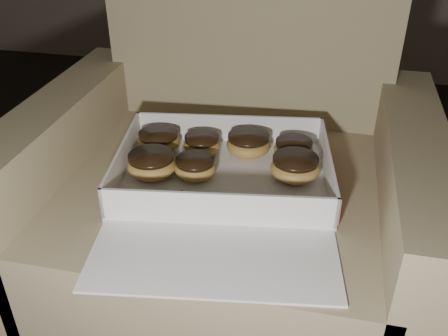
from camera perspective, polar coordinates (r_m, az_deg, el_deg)
armchair at (r=1.19m, az=0.50°, el=-4.42°), size 0.88×0.74×0.92m
bakery_box at (r=1.01m, az=0.02°, el=-2.03°), size 0.50×0.57×0.07m
donut_a at (r=1.15m, az=-7.45°, el=3.10°), size 0.10×0.10×0.05m
donut_b at (r=1.04m, az=-3.31°, el=0.12°), size 0.09×0.09×0.04m
donut_c at (r=1.12m, az=2.81°, el=2.79°), size 0.10×0.10×0.05m
donut_d at (r=1.13m, az=-2.54°, el=2.79°), size 0.08×0.08×0.04m
donut_e at (r=1.12m, az=7.95°, el=2.17°), size 0.09×0.09×0.04m
donut_f at (r=1.04m, az=8.12°, el=0.09°), size 0.10×0.10×0.05m
donut_g at (r=1.06m, az=-8.26°, el=0.44°), size 0.10×0.10×0.05m
crumb_a at (r=0.98m, az=-8.30°, el=-3.88°), size 0.01×0.01×0.00m
crumb_b at (r=0.96m, az=2.99°, el=-4.76°), size 0.01×0.01×0.00m
crumb_c at (r=0.98m, az=2.19°, el=-3.53°), size 0.01×0.01×0.00m
crumb_d at (r=1.01m, az=-4.87°, el=-2.71°), size 0.01×0.01×0.00m
crumb_e at (r=0.96m, az=2.12°, el=-4.63°), size 0.01×0.01×0.00m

